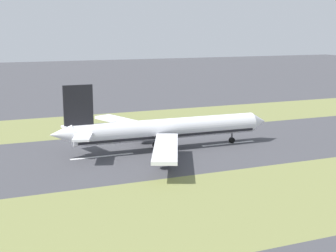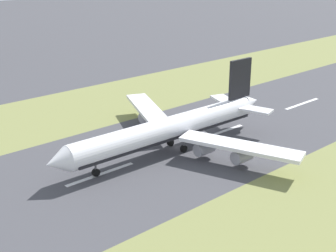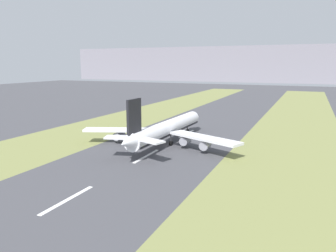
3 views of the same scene
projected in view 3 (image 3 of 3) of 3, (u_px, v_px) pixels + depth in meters
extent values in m
plane|color=#424247|center=(165.00, 146.00, 126.58)|extent=(800.00, 800.00, 0.00)
cube|color=olive|center=(72.00, 136.00, 144.17)|extent=(40.00, 600.00, 0.01)
cube|color=olive|center=(289.00, 159.00, 108.98)|extent=(40.00, 600.00, 0.01)
cube|color=silver|center=(68.00, 200.00, 76.07)|extent=(1.20, 18.00, 0.01)
cube|color=silver|center=(146.00, 156.00, 112.13)|extent=(1.20, 18.00, 0.01)
cube|color=silver|center=(187.00, 134.00, 148.19)|extent=(1.20, 18.00, 0.01)
cylinder|color=white|center=(168.00, 128.00, 129.23)|extent=(7.13, 56.11, 6.00)
cone|color=white|center=(195.00, 117.00, 156.47)|extent=(5.98, 5.12, 5.88)
cone|color=white|center=(126.00, 143.00, 101.38)|extent=(5.22, 6.10, 5.10)
cube|color=black|center=(168.00, 132.00, 129.53)|extent=(6.79, 53.86, 0.70)
cube|color=white|center=(121.00, 130.00, 130.10)|extent=(29.24, 15.92, 0.90)
cube|color=white|center=(204.00, 138.00, 115.78)|extent=(29.02, 16.92, 0.90)
cylinder|color=#93939E|center=(143.00, 136.00, 129.96)|extent=(3.30, 4.86, 3.20)
cylinder|color=#93939E|center=(119.00, 136.00, 130.51)|extent=(3.30, 4.86, 3.20)
cylinder|color=#93939E|center=(185.00, 141.00, 122.59)|extent=(3.30, 4.86, 3.20)
cylinder|color=#93939E|center=(205.00, 145.00, 115.78)|extent=(3.30, 4.86, 3.20)
cube|color=black|center=(134.00, 116.00, 104.42)|extent=(0.96, 8.01, 11.00)
cube|color=white|center=(120.00, 137.00, 108.06)|extent=(10.85, 7.11, 0.60)
cube|color=white|center=(150.00, 141.00, 103.56)|extent=(10.89, 7.44, 0.60)
cylinder|color=#59595E|center=(187.00, 128.00, 148.92)|extent=(0.50, 0.50, 3.20)
cylinder|color=black|center=(187.00, 131.00, 149.22)|extent=(0.94, 1.82, 1.80)
cylinder|color=#59595E|center=(159.00, 138.00, 128.30)|extent=(0.50, 0.50, 3.20)
cylinder|color=black|center=(159.00, 142.00, 128.59)|extent=(0.94, 1.82, 1.80)
cylinder|color=#59595E|center=(171.00, 139.00, 126.17)|extent=(0.50, 0.50, 3.20)
cylinder|color=black|center=(171.00, 143.00, 126.47)|extent=(0.94, 1.82, 1.80)
cube|color=gray|center=(282.00, 64.00, 589.56)|extent=(800.00, 120.00, 62.14)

